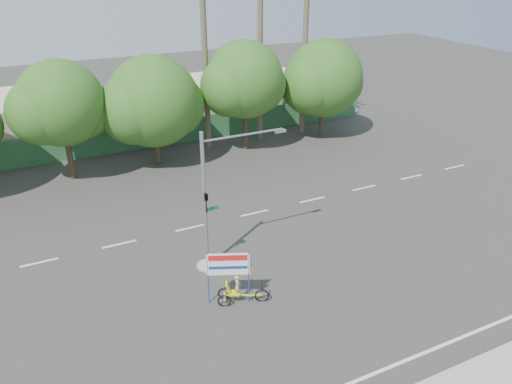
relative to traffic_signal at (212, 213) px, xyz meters
name	(u,v)px	position (x,y,z in m)	size (l,w,h in m)	color
ground	(292,298)	(2.20, -3.98, -2.92)	(120.00, 120.00, 0.00)	#33302D
fence	(158,134)	(2.20, 17.52, -1.92)	(38.00, 0.08, 2.00)	#336B3D
building_left	(15,123)	(-7.80, 22.02, -0.92)	(12.00, 8.00, 4.00)	beige
building_right	(229,99)	(10.20, 22.02, -1.12)	(14.00, 8.00, 3.60)	beige
tree_left	(60,106)	(-4.85, 14.02, 2.14)	(6.66, 5.60, 8.07)	#473828
tree_center	(153,104)	(1.14, 14.02, 1.55)	(7.62, 6.40, 7.85)	#473828
tree_right	(244,83)	(8.15, 14.02, 2.32)	(6.90, 5.80, 8.36)	#473828
tree_far_right	(323,81)	(15.15, 14.02, 1.73)	(7.38, 6.20, 7.94)	#473828
palm_tall	(260,5)	(10.20, 15.52, 7.55)	(3.73, 3.79, 17.45)	#70604C
palm_mid	(306,17)	(14.20, 15.52, 6.48)	(3.73, 3.79, 15.45)	#70604C
palm_short	(204,31)	(5.70, 15.52, 5.94)	(3.73, 3.79, 14.45)	#70604C
traffic_signal	(212,213)	(0.00, 0.00, 0.00)	(4.72, 1.10, 7.00)	gray
trike_billboard	(234,282)	(-0.21, -3.09, -1.84)	(2.53, 1.27, 2.67)	black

